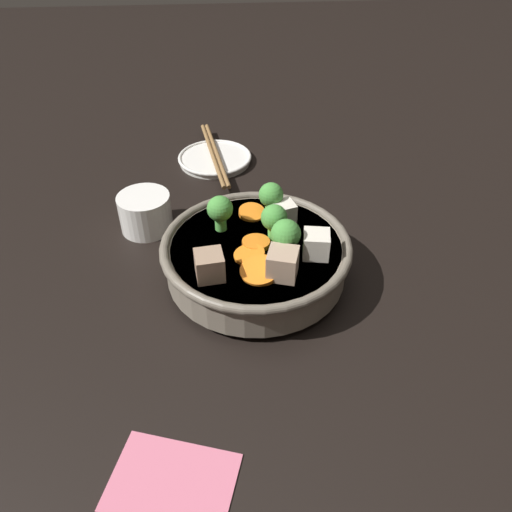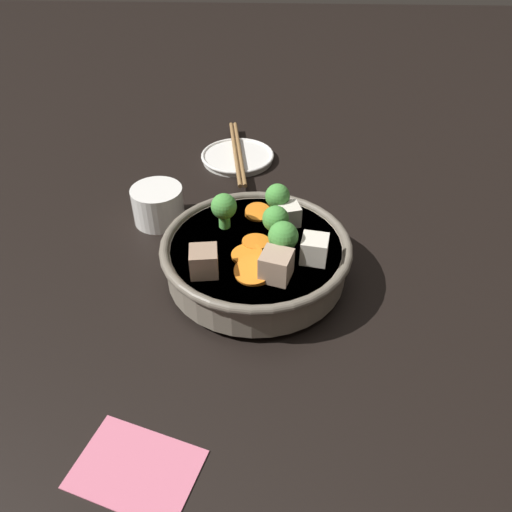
{
  "view_description": "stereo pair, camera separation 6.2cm",
  "coord_description": "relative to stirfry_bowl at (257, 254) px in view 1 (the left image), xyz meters",
  "views": [
    {
      "loc": [
        -0.04,
        -0.48,
        0.43
      ],
      "look_at": [
        0.0,
        0.0,
        0.04
      ],
      "focal_mm": 35.0,
      "sensor_mm": 36.0,
      "label": 1
    },
    {
      "loc": [
        0.02,
        -0.49,
        0.43
      ],
      "look_at": [
        0.0,
        0.0,
        0.04
      ],
      "focal_mm": 35.0,
      "sensor_mm": 36.0,
      "label": 2
    }
  ],
  "objects": [
    {
      "name": "ground_plane",
      "position": [
        -0.0,
        0.0,
        -0.04
      ],
      "size": [
        3.0,
        3.0,
        0.0
      ],
      "primitive_type": "plane",
      "color": "black"
    },
    {
      "name": "chopsticks_pair",
      "position": [
        -0.05,
        0.32,
        -0.02
      ],
      "size": [
        0.05,
        0.23,
        0.01
      ],
      "color": "olive",
      "rests_on": "side_saucer"
    },
    {
      "name": "tea_cup",
      "position": [
        -0.15,
        0.12,
        -0.01
      ],
      "size": [
        0.08,
        0.08,
        0.05
      ],
      "color": "white",
      "rests_on": "ground_plane"
    },
    {
      "name": "side_saucer",
      "position": [
        -0.05,
        0.32,
        -0.03
      ],
      "size": [
        0.13,
        0.13,
        0.01
      ],
      "color": "white",
      "rests_on": "ground_plane"
    },
    {
      "name": "stirfry_bowl",
      "position": [
        0.0,
        0.0,
        0.0
      ],
      "size": [
        0.24,
        0.24,
        0.11
      ],
      "color": "slate",
      "rests_on": "ground_plane"
    },
    {
      "name": "napkin",
      "position": [
        -0.1,
        -0.26,
        -0.04
      ],
      "size": [
        0.13,
        0.11,
        0.0
      ],
      "color": "#D16B84",
      "rests_on": "ground_plane"
    }
  ]
}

